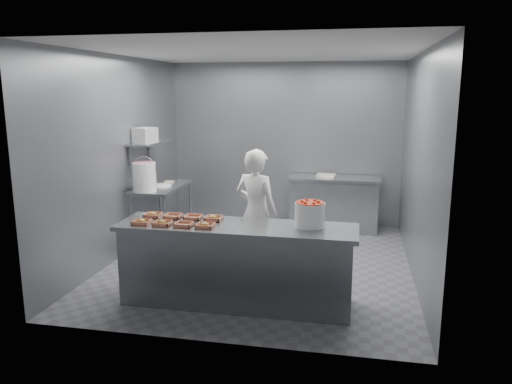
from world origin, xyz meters
The scene contains 24 objects.
floor centered at (0.00, 0.00, 0.00)m, with size 4.50×4.50×0.00m, color #4C4C51.
ceiling centered at (0.00, 0.00, 2.80)m, with size 4.50×4.50×0.00m, color white.
wall_back centered at (0.00, 2.25, 1.40)m, with size 4.00×0.04×2.80m, color slate.
wall_left centered at (-2.00, 0.00, 1.40)m, with size 0.04×4.50×2.80m, color slate.
wall_right centered at (2.00, 0.00, 1.40)m, with size 0.04×4.50×2.80m, color slate.
service_counter centered at (0.00, -1.35, 0.45)m, with size 2.60×0.70×0.90m.
prep_table centered at (-1.65, 0.60, 0.59)m, with size 0.60×1.20×0.90m.
back_counter centered at (0.90, 1.90, 0.45)m, with size 1.50×0.60×0.90m.
wall_shelf centered at (-1.82, 0.60, 1.55)m, with size 0.35×0.90×0.03m, color slate.
tray_0 centered at (-1.02, -1.51, 0.92)m, with size 0.19×0.18×0.06m.
tray_1 centered at (-0.78, -1.51, 0.92)m, with size 0.19×0.18×0.06m.
tray_2 centered at (-0.54, -1.51, 0.92)m, with size 0.19×0.18×0.04m.
tray_3 centered at (-0.30, -1.51, 0.92)m, with size 0.19×0.18×0.06m.
tray_4 centered at (-1.02, -1.19, 0.92)m, with size 0.19×0.18×0.06m.
tray_5 centered at (-0.78, -1.19, 0.92)m, with size 0.19×0.18×0.04m.
tray_6 centered at (-0.54, -1.19, 0.92)m, with size 0.19×0.18×0.04m.
tray_7 centered at (-0.30, -1.19, 0.92)m, with size 0.19×0.18×0.06m.
worker centered at (0.02, -0.39, 0.81)m, with size 0.59×0.39×1.62m, color white.
strawberry_tub centered at (0.78, -1.25, 1.04)m, with size 0.32×0.32×0.27m.
glaze_bucket centered at (-1.72, 0.17, 1.12)m, with size 0.35×0.33×0.50m.
bucket_lid centered at (-1.63, 0.56, 0.91)m, with size 0.30×0.30×0.02m, color white.
rag centered at (-1.63, 0.89, 0.91)m, with size 0.14×0.12×0.02m, color #CCB28C.
appliance centered at (-1.82, 0.47, 1.68)m, with size 0.26×0.30×0.22m, color gray.
paper_stack centered at (0.76, 1.90, 0.92)m, with size 0.30×0.22×0.05m, color silver.
Camera 1 is at (1.24, -6.40, 2.33)m, focal length 35.00 mm.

